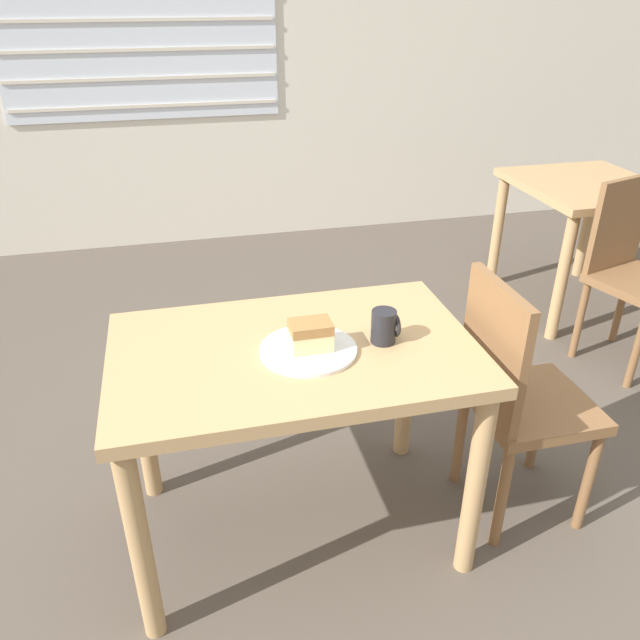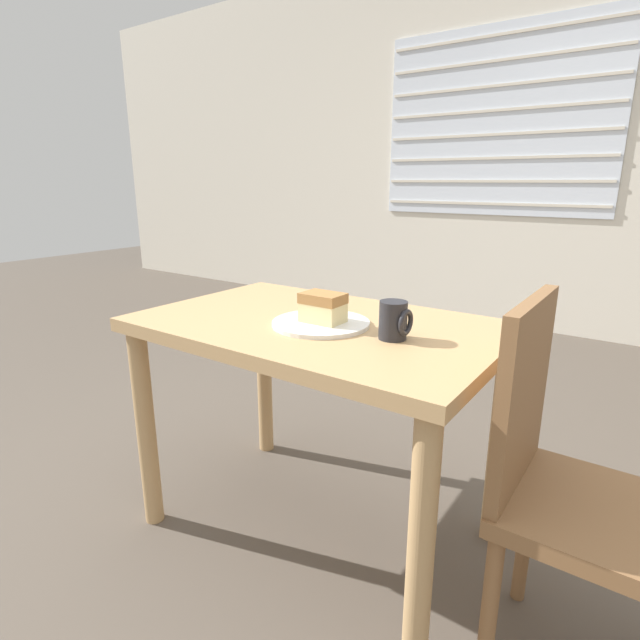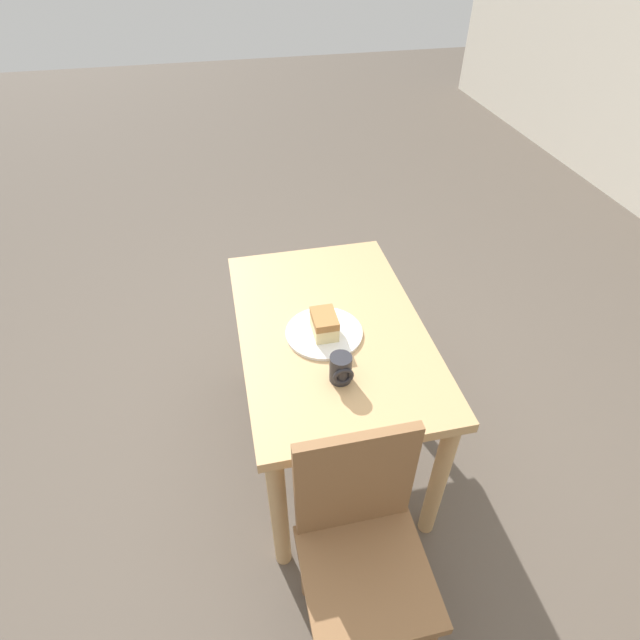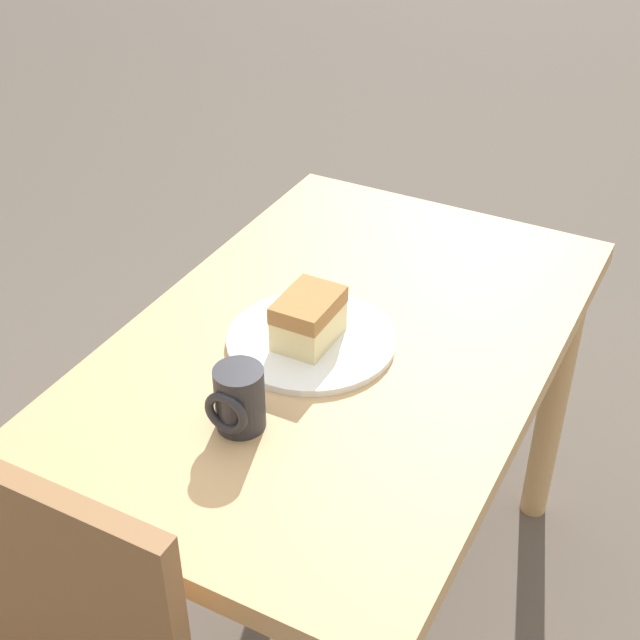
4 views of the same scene
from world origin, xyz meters
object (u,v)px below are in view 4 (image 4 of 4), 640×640
(dining_table_near, at_px, (338,389))
(cake_slice, at_px, (309,318))
(coffee_mug, at_px, (238,400))
(plate, at_px, (311,340))

(dining_table_near, distance_m, cake_slice, 0.17)
(dining_table_near, distance_m, coffee_mug, 0.31)
(cake_slice, xyz_separation_m, coffee_mug, (0.22, 0.00, -0.00))
(cake_slice, height_order, coffee_mug, coffee_mug)
(plate, xyz_separation_m, cake_slice, (0.01, -0.00, 0.05))
(dining_table_near, xyz_separation_m, cake_slice, (0.04, -0.03, 0.16))
(dining_table_near, height_order, cake_slice, cake_slice)
(plate, distance_m, cake_slice, 0.05)
(cake_slice, distance_m, coffee_mug, 0.22)
(cake_slice, bearing_deg, plate, 175.44)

